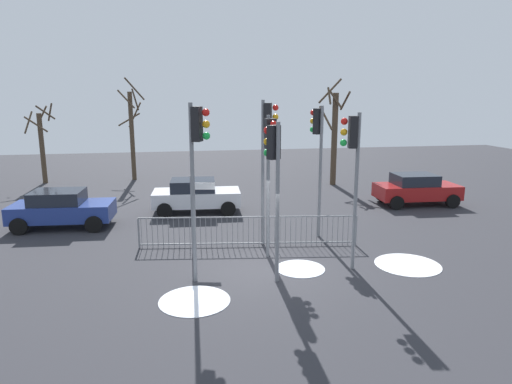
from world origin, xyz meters
The scene contains 18 objects.
ground_plane centered at (0.00, 0.00, 0.00)m, with size 60.00×60.00×0.00m, color #2D2D33.
traffic_light_rear_left centered at (0.19, -0.80, 3.23)m, with size 0.43×0.51×4.41m.
traffic_light_mid_right centered at (-1.84, -0.57, 3.58)m, with size 0.54×0.39×4.90m.
traffic_light_mid_left centered at (0.62, 2.23, 3.61)m, with size 0.54×0.38×4.94m.
traffic_light_rear_right centered at (2.57, -0.38, 3.38)m, with size 0.56×0.36×4.62m.
traffic_light_foreground_left centered at (2.62, 2.93, 3.47)m, with size 0.43×0.51×4.74m.
traffic_light_foreground_right centered at (0.44, 0.91, 3.30)m, with size 0.35×0.56×4.50m.
direction_sign_post centered at (-1.86, 1.75, 1.47)m, with size 0.78×0.20×2.60m.
pedestrian_guard_railing centered at (-0.04, 2.11, 0.55)m, with size 7.41×1.08×1.07m.
car_blue_far centered at (-6.85, 5.72, 0.77)m, with size 3.90×2.14×1.47m.
car_red_near centered at (8.77, 6.72, 0.77)m, with size 3.90×2.12×1.47m.
car_white_mid centered at (-1.57, 7.18, 0.77)m, with size 3.91×2.14×1.47m.
bare_tree_left centered at (6.59, 12.18, 2.94)m, with size 1.50×1.67×6.06m.
bare_tree_centre centered at (-10.02, 15.58, 2.37)m, with size 1.60×1.73×4.67m.
bare_tree_right centered at (-4.91, 15.82, 2.95)m, with size 1.73×1.75×6.12m.
snow_patch_kerb centered at (1.16, -0.17, 0.01)m, with size 1.47×1.47×0.01m, color silver.
snow_patch_island centered at (-2.05, -1.78, 0.01)m, with size 1.81×1.81×0.01m, color white.
snow_patch_verge centered at (4.48, -0.45, 0.01)m, with size 1.99×1.99×0.01m, color white.
Camera 1 is at (-2.40, -12.38, 5.06)m, focal length 31.53 mm.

